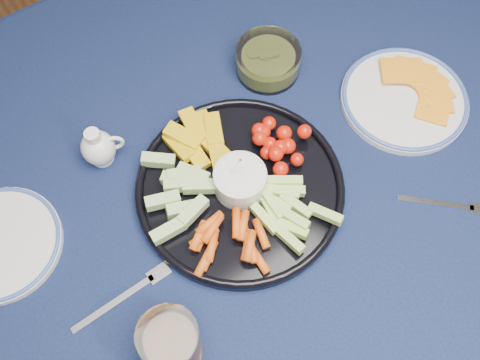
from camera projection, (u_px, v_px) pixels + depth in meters
dining_table at (206, 191)px, 1.02m from camera, size 1.67×1.07×0.75m
crudite_platter at (239, 186)px, 0.90m from camera, size 0.36×0.36×0.11m
creamer_pitcher at (99, 148)px, 0.92m from camera, size 0.07×0.06×0.08m
pickle_bowl at (268, 61)px, 1.02m from camera, size 0.12×0.12×0.06m
cheese_plate at (405, 98)px, 1.00m from camera, size 0.24×0.24×0.03m
juice_tumbler at (172, 343)px, 0.76m from camera, size 0.09×0.09×0.10m
fork_left at (130, 293)px, 0.84m from camera, size 0.17×0.02×0.00m
fork_right at (451, 205)px, 0.91m from camera, size 0.12×0.12×0.00m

